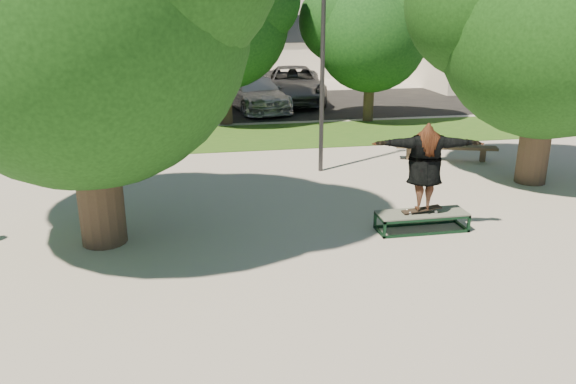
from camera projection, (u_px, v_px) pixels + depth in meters
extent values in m
plane|color=#9E9891|center=(332.00, 246.00, 10.48)|extent=(120.00, 120.00, 0.00)
cube|color=#1E4B15|center=(290.00, 135.00, 19.52)|extent=(30.00, 4.00, 0.02)
cube|color=black|center=(241.00, 106.00, 25.41)|extent=(40.00, 8.00, 0.01)
cylinder|color=#38281E|center=(96.00, 161.00, 10.18)|extent=(0.84, 0.84, 3.20)
sphere|color=black|center=(81.00, 18.00, 9.40)|extent=(5.80, 5.80, 5.80)
cylinder|color=#38281E|center=(537.00, 124.00, 13.86)|extent=(0.76, 0.76, 3.00)
sphere|color=black|center=(551.00, 28.00, 13.15)|extent=(5.20, 5.20, 5.20)
cylinder|color=#38281E|center=(66.00, 95.00, 19.17)|extent=(0.44, 0.44, 2.80)
sphere|color=black|center=(58.00, 32.00, 18.52)|extent=(4.40, 4.40, 4.40)
sphere|color=black|center=(26.00, 15.00, 18.77)|extent=(3.30, 3.30, 3.30)
sphere|color=black|center=(85.00, 8.00, 18.04)|extent=(3.08, 3.08, 3.08)
cylinder|color=#38281E|center=(225.00, 84.00, 21.03)|extent=(0.50, 0.50, 3.00)
sphere|color=black|center=(223.00, 22.00, 20.34)|extent=(4.80, 4.80, 4.80)
sphere|color=black|center=(188.00, 5.00, 20.61)|extent=(3.60, 3.60, 3.60)
cylinder|color=#38281E|center=(369.00, 88.00, 21.59)|extent=(0.40, 0.40, 2.60)
sphere|color=black|center=(371.00, 36.00, 20.99)|extent=(4.20, 4.20, 4.20)
sphere|color=black|center=(340.00, 21.00, 21.23)|extent=(3.15, 3.15, 3.15)
sphere|color=black|center=(401.00, 15.00, 20.53)|extent=(2.94, 2.94, 2.94)
cylinder|color=#2D2D30|center=(323.00, 58.00, 14.38)|extent=(0.12, 0.12, 6.00)
cube|color=black|center=(189.00, 30.00, 32.46)|extent=(27.60, 0.12, 1.60)
cube|color=beige|center=(534.00, 12.00, 32.91)|extent=(15.00, 10.00, 8.00)
cube|color=#475147|center=(422.00, 213.00, 11.13)|extent=(1.80, 0.60, 0.03)
cylinder|color=white|center=(410.00, 213.00, 10.99)|extent=(0.06, 0.03, 0.06)
cylinder|color=white|center=(407.00, 211.00, 11.14)|extent=(0.06, 0.03, 0.06)
cylinder|color=white|center=(436.00, 212.00, 11.09)|extent=(0.06, 0.03, 0.06)
cylinder|color=white|center=(432.00, 209.00, 11.24)|extent=(0.06, 0.03, 0.06)
cube|color=black|center=(422.00, 209.00, 11.10)|extent=(0.78, 0.20, 0.10)
imported|color=#523323|center=(425.00, 167.00, 10.83)|extent=(2.20, 0.97, 1.73)
cube|color=brown|center=(409.00, 153.00, 16.41)|extent=(0.18, 0.18, 0.38)
cube|color=brown|center=(483.00, 155.00, 16.17)|extent=(0.18, 0.18, 0.38)
cube|color=brown|center=(446.00, 147.00, 16.22)|extent=(2.84, 1.23, 0.08)
imported|color=silver|center=(75.00, 94.00, 23.62)|extent=(1.89, 4.57, 1.55)
imported|color=black|center=(162.00, 89.00, 25.02)|extent=(2.39, 5.01, 1.59)
imported|color=#5A5B5F|center=(293.00, 85.00, 26.06)|extent=(3.50, 6.22, 1.64)
imported|color=#B6B5BB|center=(255.00, 93.00, 24.17)|extent=(2.86, 5.29, 1.46)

